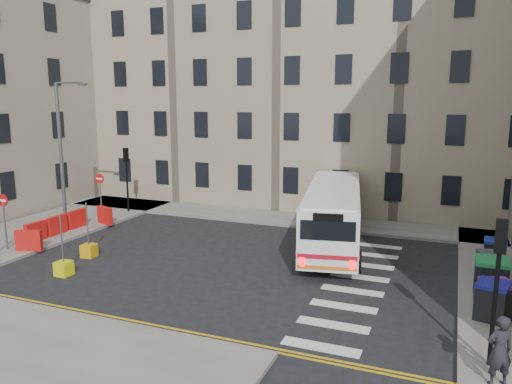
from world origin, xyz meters
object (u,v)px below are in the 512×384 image
Objects in this scene: bus at (333,213)px; wheelie_bin_d at (490,266)px; bollard_chevron at (89,251)px; wheelie_bin_a at (492,300)px; wheelie_bin_b at (497,298)px; pedestrian at (499,351)px; streetlamp at (61,153)px; wheelie_bin_e at (495,252)px; bollard_yellow at (64,268)px; wheelie_bin_c at (491,278)px.

bus is 9.17× the size of wheelie_bin_d.
bollard_chevron is (-10.19, -6.05, -1.41)m from bus.
wheelie_bin_a is 0.39m from wheelie_bin_b.
wheelie_bin_d is (-0.03, 3.62, -0.03)m from wheelie_bin_b.
wheelie_bin_a is 0.70× the size of pedestrian.
wheelie_bin_b is at bearing -10.02° from streetlamp.
bus is 7.63m from wheelie_bin_d.
wheelie_bin_e is at bearing -118.99° from pedestrian.
wheelie_bin_a reaches higher than bollard_yellow.
pedestrian reaches higher than wheelie_bin_d.
bollard_chevron is at bearing -167.98° from wheelie_bin_a.
bus is at bearing -84.07° from pedestrian.
wheelie_bin_e is 1.94× the size of bollard_chevron.
wheelie_bin_b is 2.22× the size of bollard_yellow.
bus is at bearing 143.09° from wheelie_bin_d.
wheelie_bin_b is 1.58m from wheelie_bin_c.
wheelie_bin_a reaches higher than bollard_chevron.
wheelie_bin_a is (21.81, -4.24, -3.56)m from streetlamp.
pedestrian is (-0.50, -10.14, 0.35)m from wheelie_bin_e.
bus is 18.63× the size of bollard_chevron.
bollard_yellow is (5.40, -6.02, -4.04)m from streetlamp.
bollard_yellow is 2.50m from bollard_chevron.
bus is 9.66m from wheelie_bin_a.
wheelie_bin_e is at bearing 4.22° from streetlamp.
pedestrian is 17.73m from bollard_chevron.
streetlamp is 4.35× the size of pedestrian.
wheelie_bin_c is 17.22m from bollard_chevron.
wheelie_bin_a is 0.91× the size of wheelie_bin_c.
bollard_yellow is at bearing -34.78° from pedestrian.
wheelie_bin_c reaches higher than wheelie_bin_d.
wheelie_bin_d is 2.03× the size of bollard_chevron.
streetlamp is at bearing 148.36° from wheelie_bin_b.
wheelie_bin_a is 2.20× the size of bollard_yellow.
wheelie_bin_a is at bearing -137.28° from wheelie_bin_b.
streetlamp reaches higher than bollard_yellow.
bollard_chevron is at bearing 106.37° from bollard_yellow.
wheelie_bin_e reaches higher than wheelie_bin_d.
wheelie_bin_c is 0.77× the size of pedestrian.
wheelie_bin_a is 16.51m from bollard_yellow.
wheelie_bin_c is at bearing 12.69° from bollard_yellow.
wheelie_bin_e reaches higher than bollard_yellow.
bus reaches higher than pedestrian.
wheelie_bin_b is 5.53m from wheelie_bin_e.
wheelie_bin_e is (7.35, -0.78, -0.98)m from bus.
wheelie_bin_a is at bearing -2.05° from bollard_chevron.
wheelie_bin_a is 3.98m from wheelie_bin_d.
streetlamp reaches higher than wheelie_bin_c.
pedestrian reaches higher than wheelie_bin_b.
streetlamp is at bearing 178.39° from bus.
wheelie_bin_d reaches higher than bollard_yellow.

